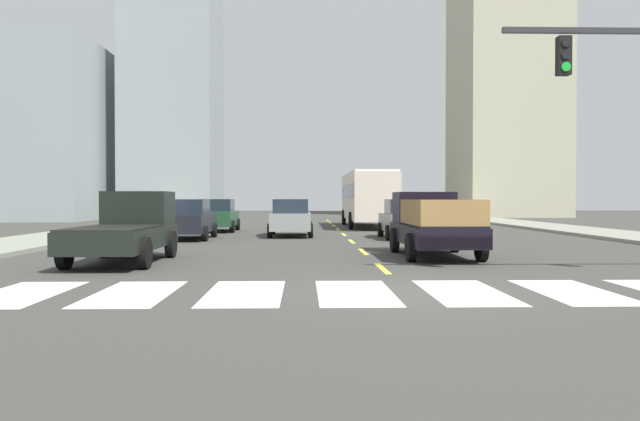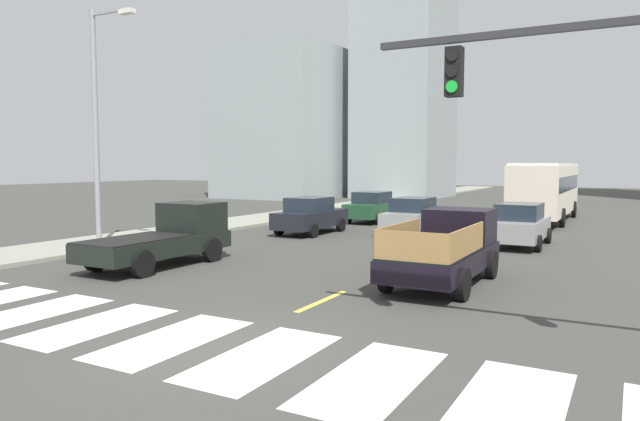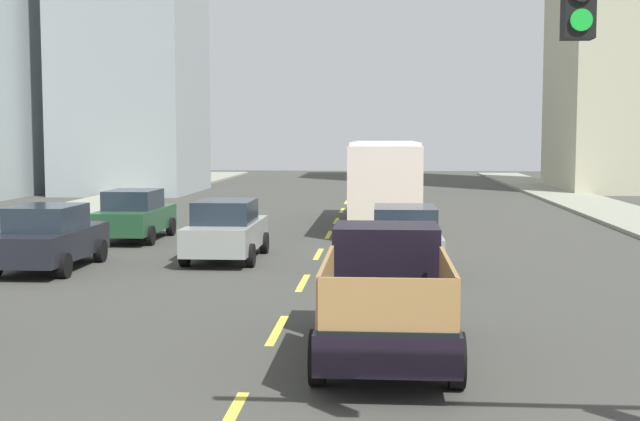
# 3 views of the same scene
# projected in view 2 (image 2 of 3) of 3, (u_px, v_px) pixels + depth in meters

# --- Properties ---
(ground_plane) EXTENTS (160.00, 160.00, 0.00)m
(ground_plane) POSITION_uv_depth(u_px,v_px,m) (215.00, 348.00, 10.30)
(ground_plane) COLOR #3D3E39
(sidewalk_left) EXTENTS (3.65, 110.00, 0.15)m
(sidewalk_left) POSITION_uv_depth(u_px,v_px,m) (244.00, 222.00, 32.03)
(sidewalk_left) COLOR gray
(sidewalk_left) RESTS_ON ground
(crosswalk_stripe_2) EXTENTS (1.40, 3.30, 0.01)m
(crosswalk_stripe_2) POSITION_uv_depth(u_px,v_px,m) (33.00, 312.00, 12.75)
(crosswalk_stripe_2) COLOR silver
(crosswalk_stripe_2) RESTS_ON ground
(crosswalk_stripe_3) EXTENTS (1.40, 3.30, 0.01)m
(crosswalk_stripe_3) POSITION_uv_depth(u_px,v_px,m) (97.00, 325.00, 11.77)
(crosswalk_stripe_3) COLOR silver
(crosswalk_stripe_3) RESTS_ON ground
(crosswalk_stripe_4) EXTENTS (1.40, 3.30, 0.01)m
(crosswalk_stripe_4) POSITION_uv_depth(u_px,v_px,m) (172.00, 339.00, 10.79)
(crosswalk_stripe_4) COLOR silver
(crosswalk_stripe_4) RESTS_ON ground
(crosswalk_stripe_5) EXTENTS (1.40, 3.30, 0.01)m
(crosswalk_stripe_5) POSITION_uv_depth(u_px,v_px,m) (263.00, 357.00, 9.81)
(crosswalk_stripe_5) COLOR silver
(crosswalk_stripe_5) RESTS_ON ground
(crosswalk_stripe_6) EXTENTS (1.40, 3.30, 0.01)m
(crosswalk_stripe_6) POSITION_uv_depth(u_px,v_px,m) (373.00, 378.00, 8.83)
(crosswalk_stripe_6) COLOR silver
(crosswalk_stripe_6) RESTS_ON ground
(crosswalk_stripe_7) EXTENTS (1.40, 3.30, 0.01)m
(crosswalk_stripe_7) POSITION_uv_depth(u_px,v_px,m) (511.00, 405.00, 7.85)
(crosswalk_stripe_7) COLOR silver
(crosswalk_stripe_7) RESTS_ON ground
(lane_dash_0) EXTENTS (0.16, 2.40, 0.01)m
(lane_dash_0) POSITION_uv_depth(u_px,v_px,m) (322.00, 301.00, 13.80)
(lane_dash_0) COLOR yellow
(lane_dash_0) RESTS_ON ground
(lane_dash_1) EXTENTS (0.16, 2.40, 0.01)m
(lane_dash_1) POSITION_uv_depth(u_px,v_px,m) (398.00, 268.00, 18.17)
(lane_dash_1) COLOR yellow
(lane_dash_1) RESTS_ON ground
(lane_dash_2) EXTENTS (0.16, 2.40, 0.01)m
(lane_dash_2) POSITION_uv_depth(u_px,v_px,m) (444.00, 248.00, 22.54)
(lane_dash_2) COLOR yellow
(lane_dash_2) RESTS_ON ground
(lane_dash_3) EXTENTS (0.16, 2.40, 0.01)m
(lane_dash_3) POSITION_uv_depth(u_px,v_px,m) (475.00, 234.00, 26.91)
(lane_dash_3) COLOR yellow
(lane_dash_3) RESTS_ON ground
(lane_dash_4) EXTENTS (0.16, 2.40, 0.01)m
(lane_dash_4) POSITION_uv_depth(u_px,v_px,m) (498.00, 224.00, 31.28)
(lane_dash_4) COLOR yellow
(lane_dash_4) RESTS_ON ground
(lane_dash_5) EXTENTS (0.16, 2.40, 0.01)m
(lane_dash_5) POSITION_uv_depth(u_px,v_px,m) (515.00, 217.00, 35.65)
(lane_dash_5) COLOR yellow
(lane_dash_5) RESTS_ON ground
(lane_dash_6) EXTENTS (0.16, 2.40, 0.01)m
(lane_dash_6) POSITION_uv_depth(u_px,v_px,m) (528.00, 211.00, 40.02)
(lane_dash_6) COLOR yellow
(lane_dash_6) RESTS_ON ground
(lane_dash_7) EXTENTS (0.16, 2.40, 0.01)m
(lane_dash_7) POSITION_uv_depth(u_px,v_px,m) (539.00, 206.00, 44.39)
(lane_dash_7) COLOR yellow
(lane_dash_7) RESTS_ON ground
(pickup_stakebed) EXTENTS (2.18, 5.20, 1.96)m
(pickup_stakebed) POSITION_uv_depth(u_px,v_px,m) (447.00, 249.00, 15.96)
(pickup_stakebed) COLOR black
(pickup_stakebed) RESTS_ON ground
(pickup_dark) EXTENTS (2.18, 5.20, 1.96)m
(pickup_dark) POSITION_uv_depth(u_px,v_px,m) (168.00, 236.00, 18.83)
(pickup_dark) COLOR black
(pickup_dark) RESTS_ON ground
(city_bus) EXTENTS (2.72, 10.80, 3.32)m
(city_bus) POSITION_uv_depth(u_px,v_px,m) (546.00, 187.00, 32.84)
(city_bus) COLOR beige
(city_bus) RESTS_ON ground
(sedan_far) EXTENTS (2.02, 4.40, 1.72)m
(sedan_far) POSITION_uv_depth(u_px,v_px,m) (414.00, 216.00, 26.89)
(sedan_far) COLOR gray
(sedan_far) RESTS_ON ground
(sedan_mid) EXTENTS (2.02, 4.40, 1.72)m
(sedan_mid) POSITION_uv_depth(u_px,v_px,m) (310.00, 215.00, 27.12)
(sedan_mid) COLOR black
(sedan_mid) RESTS_ON ground
(sedan_near_right) EXTENTS (2.02, 4.40, 1.72)m
(sedan_near_right) POSITION_uv_depth(u_px,v_px,m) (373.00, 207.00, 32.54)
(sedan_near_right) COLOR #214A2C
(sedan_near_right) RESTS_ON ground
(sedan_near_left) EXTENTS (2.02, 4.40, 1.72)m
(sedan_near_left) POSITION_uv_depth(u_px,v_px,m) (520.00, 225.00, 22.96)
(sedan_near_left) COLOR gray
(sedan_near_left) RESTS_ON ground
(streetlight_left) EXTENTS (2.20, 0.28, 9.00)m
(streetlight_left) POSITION_uv_depth(u_px,v_px,m) (98.00, 119.00, 21.61)
(streetlight_left) COLOR gray
(streetlight_left) RESTS_ON ground
(block_mid_left) EXTENTS (7.72, 9.68, 27.50)m
(block_mid_left) POSITION_uv_depth(u_px,v_px,m) (406.00, 56.00, 56.06)
(block_mid_left) COLOR #939C9F
(block_mid_left) RESTS_ON ground
(block_mid_right) EXTENTS (10.47, 10.32, 14.50)m
(block_mid_right) POSITION_uv_depth(u_px,v_px,m) (283.00, 123.00, 56.34)
(block_mid_right) COLOR #909A9C
(block_mid_right) RESTS_ON ground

